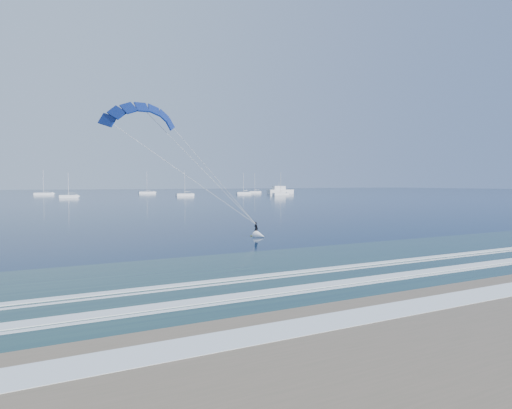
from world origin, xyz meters
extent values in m
plane|color=#072141|center=(0.00, 0.00, 0.00)|extent=(900.00, 900.00, 0.00)
cube|color=#1E423F|center=(0.00, 8.00, 0.01)|extent=(600.00, 22.00, 0.03)
cube|color=white|center=(0.00, 1.50, 0.04)|extent=(600.00, 0.90, 0.07)
cube|color=white|center=(0.00, 5.50, 0.04)|extent=(600.00, 1.10, 0.07)
cube|color=white|center=(0.00, 9.50, 0.04)|extent=(600.00, 0.70, 0.07)
cube|color=white|center=(0.00, -0.50, 0.11)|extent=(600.00, 2.00, 0.02)
cube|color=yellow|center=(6.22, 29.60, 0.04)|extent=(1.24, 0.40, 0.07)
imported|color=black|center=(6.22, 29.60, 0.84)|extent=(0.49, 0.63, 1.53)
cone|color=white|center=(6.07, 28.30, 0.08)|extent=(1.31, 1.74, 1.10)
cube|color=white|center=(118.40, 208.48, 1.15)|extent=(15.66, 4.17, 2.30)
cube|color=white|center=(117.40, 208.48, 3.34)|extent=(7.31, 3.34, 2.09)
cylinder|color=silver|center=(117.40, 208.48, 5.38)|extent=(0.16, 0.16, 2.00)
cube|color=white|center=(-3.73, 238.36, 0.60)|extent=(9.31, 2.40, 1.20)
cylinder|color=silver|center=(-3.73, 238.36, 6.83)|extent=(0.18, 0.18, 11.27)
cylinder|color=silver|center=(-2.53, 238.36, 2.00)|extent=(2.60, 0.12, 0.12)
cube|color=white|center=(2.34, 183.48, 0.60)|extent=(7.33, 2.40, 1.20)
cylinder|color=silver|center=(2.34, 183.48, 5.78)|extent=(0.18, 0.18, 9.16)
cylinder|color=silver|center=(3.54, 183.48, 2.00)|extent=(2.60, 0.12, 0.12)
cube|color=white|center=(49.94, 241.79, 0.60)|extent=(9.49, 2.40, 1.20)
cylinder|color=silver|center=(49.94, 241.79, 7.00)|extent=(0.18, 0.18, 11.60)
cylinder|color=silver|center=(51.14, 241.79, 2.00)|extent=(2.60, 0.12, 0.12)
cube|color=white|center=(93.13, 205.53, 0.60)|extent=(8.41, 2.40, 1.20)
cylinder|color=silver|center=(93.13, 205.53, 6.36)|extent=(0.18, 0.18, 10.32)
cylinder|color=silver|center=(94.33, 205.53, 2.00)|extent=(2.60, 0.12, 0.12)
cube|color=white|center=(100.02, 177.91, 0.60)|extent=(8.35, 2.40, 1.20)
cylinder|color=silver|center=(100.02, 177.91, 6.28)|extent=(0.18, 0.18, 10.16)
cylinder|color=silver|center=(101.22, 177.91, 2.00)|extent=(2.60, 0.12, 0.12)
cube|color=white|center=(110.96, 225.96, 0.60)|extent=(7.91, 2.40, 1.20)
cylinder|color=silver|center=(110.96, 225.96, 6.69)|extent=(0.18, 0.18, 10.98)
cylinder|color=silver|center=(112.16, 225.96, 2.00)|extent=(2.60, 0.12, 0.12)
cube|color=white|center=(52.98, 186.41, 0.60)|extent=(8.21, 2.40, 1.20)
cylinder|color=silver|center=(52.98, 186.41, 6.53)|extent=(0.18, 0.18, 10.67)
cylinder|color=silver|center=(54.18, 186.41, 2.00)|extent=(2.60, 0.12, 0.12)
camera|label=1|loc=(-18.25, -15.84, 5.98)|focal=32.00mm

